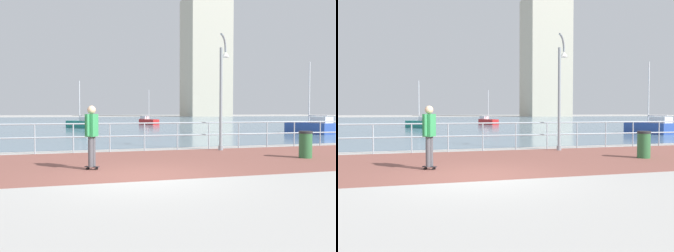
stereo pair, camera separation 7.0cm
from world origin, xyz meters
TOP-DOWN VIEW (x-y plane):
  - ground at (0.00, 40.00)m, footprint 220.00×220.00m
  - brick_paving at (0.00, 2.61)m, footprint 28.00×6.39m
  - harbor_water at (0.00, 50.81)m, footprint 180.00×88.00m
  - waterfront_railing at (-0.00, 5.81)m, footprint 25.25×0.06m
  - lamppost at (4.60, 5.34)m, footprint 0.65×0.67m
  - skateboarder at (-1.04, 1.48)m, footprint 0.40×0.52m
  - trash_bin at (6.26, 2.08)m, footprint 0.46×0.46m
  - sailboat_red at (15.40, 13.97)m, footprint 1.82×3.82m
  - sailboat_gray at (8.29, 34.95)m, footprint 1.98×3.10m
  - sailboat_blue at (-0.07, 27.49)m, footprint 2.57×3.24m
  - tower_beige at (40.62, 97.45)m, footprint 12.66×12.07m

SIDE VIEW (x-z plane):
  - ground at x=0.00m, z-range 0.00..0.00m
  - harbor_water at x=0.00m, z-range 0.00..0.00m
  - brick_paving at x=0.00m, z-range 0.00..0.01m
  - sailboat_gray at x=8.29m, z-range -1.69..2.49m
  - sailboat_blue at x=-0.07m, z-range -1.83..2.69m
  - trash_bin at x=6.26m, z-range 0.00..0.93m
  - sailboat_red at x=15.40m, z-range -2.08..3.07m
  - waterfront_railing at x=0.00m, z-range 0.22..1.37m
  - skateboarder at x=-1.04m, z-range 0.18..1.95m
  - lamppost at x=4.60m, z-range 0.25..5.06m
  - tower_beige at x=40.62m, z-range -0.83..37.06m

